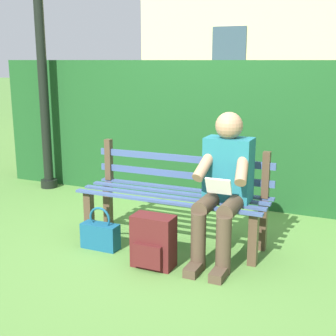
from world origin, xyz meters
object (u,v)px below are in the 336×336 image
at_px(park_bench, 175,195).
at_px(person_seated, 224,183).
at_px(backpack, 153,242).
at_px(lamp_post, 40,30).
at_px(handbag, 100,235).

distance_m(park_bench, person_seated, 0.55).
height_order(park_bench, backpack, park_bench).
xyz_separation_m(park_bench, lamp_post, (2.16, -0.99, 1.50)).
xyz_separation_m(backpack, handbag, (0.57, -0.14, -0.08)).
bearing_deg(lamp_post, handbag, 139.31).
bearing_deg(person_seated, park_bench, -18.42).
xyz_separation_m(park_bench, backpack, (-0.05, 0.56, -0.22)).
xyz_separation_m(person_seated, lamp_post, (2.65, -1.15, 1.30)).
xyz_separation_m(backpack, lamp_post, (2.21, -1.55, 1.72)).
distance_m(backpack, handbag, 0.59).
relative_size(backpack, lamp_post, 0.12).
xyz_separation_m(handbag, lamp_post, (1.64, -1.41, 1.80)).
bearing_deg(person_seated, handbag, 14.74).
relative_size(person_seated, handbag, 3.18).
bearing_deg(backpack, person_seated, -137.25).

